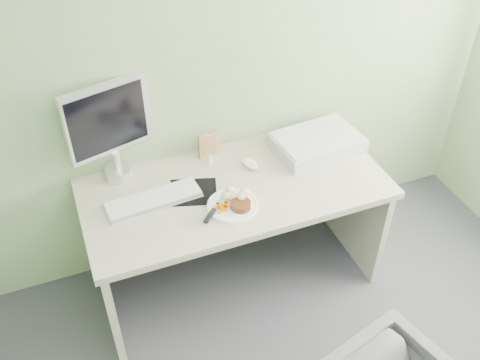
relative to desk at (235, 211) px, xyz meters
name	(u,v)px	position (x,y,z in m)	size (l,w,h in m)	color
wall_back	(208,46)	(0.00, 0.38, 0.80)	(3.50, 3.50, 0.00)	gray
desk	(235,211)	(0.00, 0.00, 0.00)	(1.60, 0.75, 0.73)	#AC9E90
plate	(233,206)	(-0.07, -0.15, 0.19)	(0.26, 0.26, 0.01)	white
steak	(241,205)	(-0.04, -0.18, 0.21)	(0.10, 0.10, 0.03)	black
potato_pile	(234,192)	(-0.04, -0.10, 0.23)	(0.11, 0.08, 0.06)	tan
carrot_heap	(223,206)	(-0.13, -0.16, 0.22)	(0.06, 0.05, 0.04)	orange
steak_knife	(214,211)	(-0.18, -0.17, 0.21)	(0.20, 0.20, 0.02)	silver
mousepad	(193,192)	(-0.22, 0.03, 0.18)	(0.24, 0.21, 0.00)	black
keyboard	(154,199)	(-0.43, 0.03, 0.20)	(0.48, 0.14, 0.02)	white
computer_mouse	(250,164)	(0.13, 0.12, 0.20)	(0.06, 0.11, 0.04)	white
photo_frame	(209,145)	(-0.04, 0.30, 0.26)	(0.12, 0.01, 0.15)	#9F754A
eyedrop_bottle	(210,159)	(-0.06, 0.22, 0.22)	(0.02, 0.02, 0.07)	white
scanner	(317,142)	(0.55, 0.14, 0.22)	(0.49, 0.32, 0.08)	silver
monitor	(110,127)	(-0.55, 0.31, 0.49)	(0.45, 0.18, 0.55)	silver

